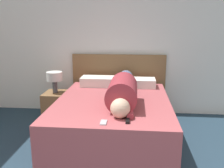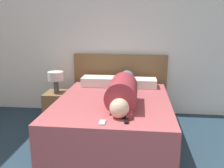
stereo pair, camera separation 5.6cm
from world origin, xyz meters
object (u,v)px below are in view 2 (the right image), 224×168
person_lying (123,90)px  bed (113,119)px  pillow_second (139,83)px  table_lamp (56,77)px  pillow_near_headboard (100,81)px  tv_remote (127,120)px  nightstand (57,105)px  cell_phone (102,122)px

person_lying → bed: bearing=161.7°
bed → pillow_second: bearing=65.3°
table_lamp → pillow_near_headboard: (0.71, 0.09, -0.07)m
table_lamp → tv_remote: size_ratio=2.30×
pillow_near_headboard → pillow_second: bearing=0.0°
pillow_near_headboard → nightstand: bearing=-173.1°
nightstand → pillow_second: bearing=3.6°
nightstand → pillow_near_headboard: (0.71, 0.09, 0.41)m
bed → pillow_near_headboard: size_ratio=3.42×
table_lamp → pillow_near_headboard: table_lamp is taller
pillow_near_headboard → pillow_second: pillow_near_headboard is taller
table_lamp → tv_remote: (1.23, -1.40, -0.13)m
nightstand → bed: bearing=-33.0°
pillow_near_headboard → cell_phone: size_ratio=4.35×
bed → nightstand: bearing=147.0°
pillow_near_headboard → tv_remote: bearing=-70.7°
bed → person_lying: 0.46m
nightstand → person_lying: bearing=-31.4°
person_lying → pillow_near_headboard: 0.91m
bed → cell_phone: 0.86m
nightstand → pillow_near_headboard: 0.82m
pillow_second → cell_phone: bearing=-103.2°
pillow_second → person_lying: bearing=-104.6°
pillow_second → nightstand: bearing=-176.4°
nightstand → pillow_second: 1.41m
table_lamp → pillow_second: bearing=3.6°
person_lying → cell_phone: (-0.16, -0.77, -0.15)m
tv_remote → cell_phone: tv_remote is taller
pillow_near_headboard → cell_phone: 1.58m
bed → pillow_second: size_ratio=3.60×
nightstand → pillow_near_headboard: pillow_near_headboard is taller
nightstand → person_lying: (1.15, -0.70, 0.49)m
bed → table_lamp: 1.28m
person_lying → pillow_near_headboard: bearing=119.2°
nightstand → tv_remote: size_ratio=3.03×
pillow_near_headboard → table_lamp: bearing=-173.1°
nightstand → cell_phone: 1.80m
person_lying → cell_phone: size_ratio=12.89×
pillow_second → tv_remote: pillow_second is taller
table_lamp → cell_phone: 1.78m
person_lying → tv_remote: person_lying is taller
bed → pillow_second: pillow_second is taller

